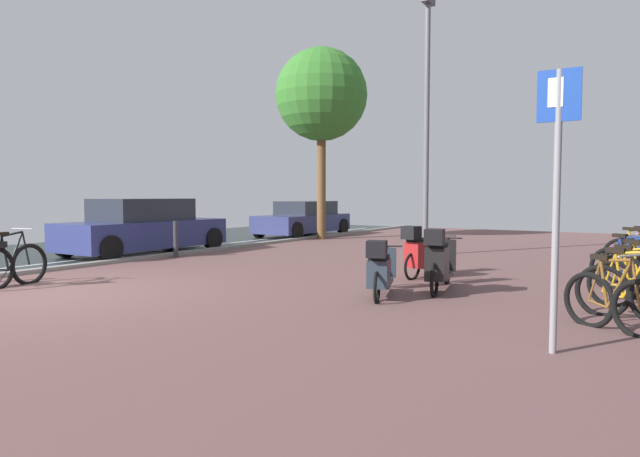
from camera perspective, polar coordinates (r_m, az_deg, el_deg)
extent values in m
cube|color=brown|center=(6.26, -3.07, -11.21)|extent=(14.40, 40.00, 0.05)
torus|color=black|center=(10.96, -27.99, -3.33)|extent=(0.22, 0.75, 0.75)
cylinder|color=black|center=(10.76, -29.10, -2.04)|extent=(0.10, 0.33, 0.65)
cylinder|color=black|center=(10.64, -29.92, -2.26)|extent=(0.06, 0.15, 0.59)
cylinder|color=black|center=(10.71, -29.37, -0.50)|extent=(0.11, 0.40, 0.09)
cylinder|color=black|center=(10.62, -30.19, -3.74)|extent=(0.08, 0.26, 0.08)
cylinder|color=black|center=(10.90, -28.27, -1.82)|extent=(0.06, 0.15, 0.59)
cube|color=black|center=(10.58, -30.20, -0.49)|extent=(0.13, 0.23, 0.06)
cylinder|color=#ADADB2|center=(10.83, -28.56, -0.04)|extent=(0.48, 0.12, 0.02)
cylinder|color=black|center=(10.75, -30.22, -4.57)|extent=(0.18, 0.13, 0.29)
torus|color=black|center=(7.34, 26.17, -6.71)|extent=(0.62, 0.40, 0.68)
torus|color=black|center=(7.00, 30.34, -7.32)|extent=(0.62, 0.40, 0.68)
cylinder|color=brown|center=(7.09, 28.68, -5.12)|extent=(0.28, 0.19, 0.60)
cylinder|color=brown|center=(7.20, 27.43, -5.14)|extent=(0.14, 0.10, 0.54)
cylinder|color=brown|center=(7.09, 28.41, -2.92)|extent=(0.35, 0.22, 0.08)
cylinder|color=brown|center=(7.28, 26.93, -7.00)|extent=(0.22, 0.15, 0.07)
cylinder|color=brown|center=(7.27, 26.66, -4.86)|extent=(0.15, 0.10, 0.50)
cylinder|color=brown|center=(6.99, 30.02, -5.09)|extent=(0.14, 0.10, 0.54)
cube|color=black|center=(7.19, 27.17, -2.66)|extent=(0.24, 0.19, 0.06)
cylinder|color=#ADADB2|center=(6.98, 29.71, -2.45)|extent=(0.26, 0.43, 0.02)
torus|color=black|center=(8.03, 27.30, -5.83)|extent=(0.70, 0.24, 0.70)
cylinder|color=#BF8B17|center=(7.87, 30.02, -4.23)|extent=(0.31, 0.11, 0.62)
cylinder|color=#BF8B17|center=(7.93, 28.67, -4.31)|extent=(0.14, 0.07, 0.56)
cylinder|color=#BF8B17|center=(7.86, 29.72, -2.21)|extent=(0.39, 0.13, 0.08)
cylinder|color=#BF8B17|center=(7.99, 28.13, -6.07)|extent=(0.25, 0.09, 0.08)
cylinder|color=#BF8B17|center=(7.97, 27.83, -4.08)|extent=(0.17, 0.07, 0.51)
cube|color=black|center=(7.91, 28.38, -2.01)|extent=(0.24, 0.14, 0.06)
torus|color=black|center=(8.78, 28.10, -5.13)|extent=(0.68, 0.21, 0.68)
cylinder|color=#BA8415|center=(8.70, 29.26, -3.75)|extent=(0.13, 0.06, 0.55)
cylinder|color=#BA8415|center=(8.64, 30.15, -1.88)|extent=(0.36, 0.11, 0.08)
cylinder|color=#BA8415|center=(8.75, 28.81, -5.33)|extent=(0.23, 0.08, 0.07)
cylinder|color=#BA8415|center=(8.73, 28.56, -3.56)|extent=(0.16, 0.06, 0.50)
cube|color=black|center=(8.68, 29.03, -1.71)|extent=(0.23, 0.14, 0.06)
torus|color=black|center=(9.59, 28.93, -4.41)|extent=(0.68, 0.31, 0.70)
cylinder|color=#BB881A|center=(9.49, 30.01, -3.12)|extent=(0.14, 0.08, 0.56)
cylinder|color=#BB881A|center=(9.55, 29.58, -4.60)|extent=(0.24, 0.11, 0.08)
cylinder|color=#BB881A|center=(9.53, 29.35, -2.93)|extent=(0.16, 0.08, 0.51)
cube|color=black|center=(9.48, 29.79, -1.20)|extent=(0.24, 0.16, 0.06)
torus|color=black|center=(10.41, 27.94, -3.71)|extent=(0.69, 0.38, 0.73)
cylinder|color=navy|center=(10.19, 29.93, -2.43)|extent=(0.31, 0.17, 0.64)
cylinder|color=navy|center=(10.29, 28.94, -2.49)|extent=(0.14, 0.09, 0.58)
cylinder|color=navy|center=(10.19, 29.71, -0.80)|extent=(0.38, 0.21, 0.09)
cylinder|color=navy|center=(10.35, 28.54, -3.91)|extent=(0.25, 0.14, 0.08)
cylinder|color=navy|center=(10.35, 28.33, -2.30)|extent=(0.16, 0.10, 0.53)
cube|color=black|center=(10.29, 28.74, -0.65)|extent=(0.24, 0.18, 0.06)
torus|color=black|center=(11.15, 28.71, -3.43)|extent=(0.64, 0.32, 0.67)
cylinder|color=navy|center=(11.05, 29.56, -2.37)|extent=(0.13, 0.08, 0.53)
cylinder|color=navy|center=(10.98, 30.21, -0.94)|extent=(0.34, 0.17, 0.08)
cylinder|color=navy|center=(11.11, 29.22, -3.59)|extent=(0.22, 0.11, 0.07)
cylinder|color=navy|center=(11.10, 29.04, -2.22)|extent=(0.15, 0.08, 0.49)
cube|color=black|center=(11.05, 29.39, -0.80)|extent=(0.24, 0.17, 0.06)
torus|color=black|center=(11.94, 29.52, -2.83)|extent=(0.72, 0.39, 0.75)
cylinder|color=brown|center=(11.89, 30.05, -2.99)|extent=(0.25, 0.13, 0.08)
cylinder|color=brown|center=(11.89, 29.87, -1.55)|extent=(0.16, 0.09, 0.55)
cube|color=black|center=(11.83, 30.23, -0.07)|extent=(0.24, 0.17, 0.06)
torus|color=black|center=(12.70, 28.77, -2.52)|extent=(0.71, 0.29, 0.72)
cylinder|color=#B98C15|center=(12.60, 29.65, -1.50)|extent=(0.15, 0.08, 0.58)
cylinder|color=#B98C15|center=(12.53, 30.32, -0.13)|extent=(0.40, 0.16, 0.08)
cylinder|color=#B98C15|center=(12.65, 29.30, -2.66)|extent=(0.26, 0.11, 0.08)
cylinder|color=#B98C15|center=(12.65, 29.11, -1.36)|extent=(0.17, 0.08, 0.53)
cube|color=black|center=(12.60, 29.47, -0.02)|extent=(0.24, 0.15, 0.06)
torus|color=black|center=(13.53, 29.75, -2.22)|extent=(0.65, 0.43, 0.71)
cylinder|color=black|center=(13.46, 30.18, -2.36)|extent=(0.23, 0.15, 0.08)
cylinder|color=black|center=(13.47, 30.03, -1.16)|extent=(0.16, 0.11, 0.52)
cube|color=black|center=(13.41, 30.33, 0.09)|extent=(0.23, 0.19, 0.06)
torus|color=black|center=(8.66, 11.81, -5.27)|extent=(0.16, 0.56, 0.56)
torus|color=black|center=(9.96, 13.09, -4.13)|extent=(0.16, 0.56, 0.56)
cube|color=black|center=(9.31, 12.49, -4.82)|extent=(0.41, 0.79, 0.08)
cube|color=black|center=(8.86, 12.09, -3.55)|extent=(0.40, 0.63, 0.52)
cube|color=black|center=(8.83, 12.11, -1.69)|extent=(0.36, 0.57, 0.06)
cylinder|color=black|center=(9.90, 13.09, -2.55)|extent=(0.09, 0.13, 0.57)
cube|color=black|center=(9.83, 13.03, -2.74)|extent=(0.33, 0.14, 0.56)
cylinder|color=black|center=(9.85, 13.09, -0.95)|extent=(0.52, 0.12, 0.03)
cube|color=black|center=(8.53, 11.81, -0.86)|extent=(0.33, 0.33, 0.24)
torus|color=black|center=(8.04, 5.94, -6.11)|extent=(0.21, 0.49, 0.50)
torus|color=black|center=(9.28, 6.96, -4.82)|extent=(0.21, 0.49, 0.50)
cube|color=#2E3A47|center=(8.66, 6.48, -5.56)|extent=(0.49, 0.76, 0.08)
cube|color=#2E3A47|center=(8.23, 6.15, -4.60)|extent=(0.46, 0.62, 0.41)
cube|color=black|center=(8.20, 6.17, -2.98)|extent=(0.41, 0.56, 0.06)
cylinder|color=#2E3A47|center=(9.22, 6.95, -3.32)|extent=(0.10, 0.14, 0.50)
cube|color=#2E3A47|center=(9.15, 6.90, -3.52)|extent=(0.33, 0.18, 0.49)
cylinder|color=black|center=(9.17, 6.94, -1.82)|extent=(0.50, 0.19, 0.03)
cube|color=black|center=(7.91, 5.92, -2.13)|extent=(0.36, 0.36, 0.24)
torus|color=black|center=(10.30, 9.57, -3.94)|extent=(0.14, 0.53, 0.53)
torus|color=black|center=(11.33, 12.83, -3.30)|extent=(0.14, 0.53, 0.53)
cube|color=#B12123|center=(10.81, 11.28, -3.73)|extent=(0.39, 0.71, 0.08)
cube|color=#B12123|center=(10.45, 10.22, -2.64)|extent=(0.38, 0.57, 0.48)
cube|color=black|center=(10.43, 10.24, -1.17)|extent=(0.34, 0.52, 0.06)
cylinder|color=#B12123|center=(11.28, 12.78, -1.99)|extent=(0.09, 0.13, 0.53)
cube|color=#B12123|center=(11.22, 12.59, -2.14)|extent=(0.33, 0.13, 0.52)
cylinder|color=black|center=(11.23, 12.74, -0.68)|extent=(0.52, 0.11, 0.03)
cube|color=black|center=(10.19, 9.46, -0.43)|extent=(0.32, 0.32, 0.24)
cube|color=navy|center=(15.44, -17.82, -0.52)|extent=(1.81, 4.49, 0.70)
cube|color=#282D38|center=(15.38, -18.00, 1.87)|extent=(1.52, 2.42, 0.59)
cylinder|color=black|center=(17.24, -15.27, -0.78)|extent=(0.20, 0.62, 0.62)
cylinder|color=black|center=(16.01, -11.09, -1.04)|extent=(0.20, 0.62, 0.62)
cylinder|color=black|center=(15.13, -24.93, -1.57)|extent=(0.20, 0.62, 0.62)
cylinder|color=black|center=(13.72, -21.00, -1.96)|extent=(0.20, 0.62, 0.62)
cube|color=navy|center=(20.94, -1.81, 0.57)|extent=(1.73, 4.30, 0.63)
cube|color=#282D38|center=(21.12, -1.44, 2.16)|extent=(1.45, 2.33, 0.52)
cylinder|color=black|center=(22.76, -1.23, 0.36)|extent=(0.20, 0.62, 0.62)
cylinder|color=black|center=(21.90, 2.37, 0.24)|extent=(0.20, 0.62, 0.62)
cylinder|color=black|center=(20.12, -6.35, -0.07)|extent=(0.20, 0.62, 0.62)
cylinder|color=black|center=(19.14, -2.49, -0.24)|extent=(0.20, 0.62, 0.62)
cylinder|color=gray|center=(5.82, 23.35, 1.46)|extent=(0.07, 0.07, 2.77)
cube|color=#1B44AC|center=(5.88, 23.61, 12.57)|extent=(0.40, 0.02, 0.50)
cube|color=white|center=(5.88, 23.30, 12.88)|extent=(0.14, 0.01, 0.28)
cylinder|color=slate|center=(14.50, 11.02, 9.84)|extent=(0.14, 0.14, 6.36)
cube|color=#4C4C51|center=(15.23, 11.17, 22.27)|extent=(0.20, 0.52, 0.18)
cylinder|color=brown|center=(19.34, 0.14, 4.71)|extent=(0.31, 0.31, 3.93)
sphere|color=#397C2C|center=(19.65, 0.14, 13.75)|extent=(3.21, 3.21, 3.21)
cylinder|color=#38383D|center=(14.20, -14.77, -1.08)|extent=(0.12, 0.12, 0.91)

